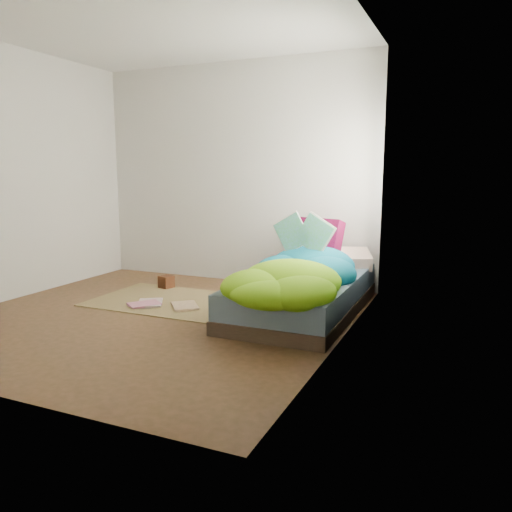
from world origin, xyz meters
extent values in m
cube|color=#44311A|center=(0.00, 0.00, 0.00)|extent=(3.50, 3.50, 0.00)
cube|color=silver|center=(0.00, 1.75, 1.30)|extent=(3.50, 0.04, 2.60)
cube|color=silver|center=(-1.75, 0.00, 1.30)|extent=(0.04, 3.50, 2.60)
cube|color=silver|center=(1.75, 0.00, 1.30)|extent=(0.04, 3.50, 2.60)
cube|color=silver|center=(0.00, 0.00, 2.60)|extent=(3.50, 3.50, 0.04)
cube|color=white|center=(1.74, 0.90, 1.40)|extent=(0.01, 1.00, 1.20)
cube|color=#382B1E|center=(1.22, 0.72, 0.06)|extent=(1.00, 2.00, 0.12)
cube|color=#476273|center=(1.22, 0.72, 0.23)|extent=(0.98, 1.96, 0.22)
cube|color=brown|center=(-0.15, 0.55, 0.01)|extent=(1.60, 1.10, 0.01)
cube|color=white|center=(1.38, 1.45, 0.41)|extent=(0.73, 0.60, 0.14)
cube|color=#43041A|center=(1.16, 1.39, 0.59)|extent=(0.52, 0.28, 0.49)
cube|color=#3A190D|center=(-0.52, 1.01, 0.08)|extent=(0.17, 0.17, 0.14)
imported|color=silver|center=(-0.37, 0.27, 0.02)|extent=(0.37, 0.40, 0.02)
imported|color=pink|center=(-0.37, 0.32, 0.03)|extent=(0.36, 0.37, 0.03)
imported|color=tan|center=(0.02, 0.29, 0.02)|extent=(0.39, 0.40, 0.02)
camera|label=1|loc=(2.65, -3.71, 1.33)|focal=35.00mm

